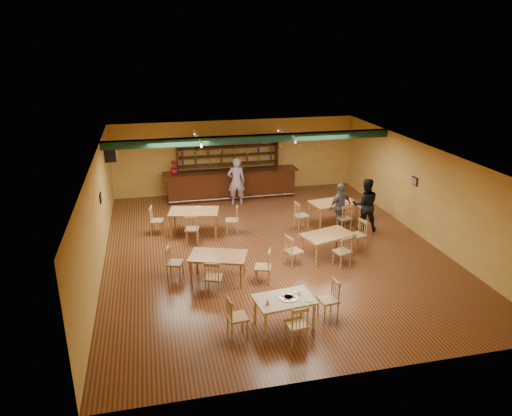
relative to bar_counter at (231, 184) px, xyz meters
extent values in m
plane|color=#4E2716|center=(0.35, -5.15, -0.56)|extent=(12.00, 12.00, 0.00)
cube|color=black|center=(0.35, -2.35, 2.31)|extent=(10.00, 0.30, 0.25)
cube|color=white|center=(-1.45, -1.75, 2.38)|extent=(0.05, 2.50, 0.05)
cube|color=white|center=(1.75, -1.75, 2.38)|extent=(0.05, 2.50, 0.05)
cube|color=white|center=(-4.45, -0.95, 1.79)|extent=(0.34, 0.70, 0.48)
cube|color=black|center=(-4.62, -4.15, 1.14)|extent=(0.04, 0.34, 0.28)
cube|color=black|center=(5.32, -4.65, 1.14)|extent=(0.04, 0.34, 0.28)
cube|color=#381B0B|center=(0.00, 0.00, 0.00)|extent=(5.39, 0.85, 1.13)
cube|color=#381B0B|center=(0.00, 0.63, 0.57)|extent=(4.17, 0.40, 2.28)
imported|color=#A20E24|center=(-2.24, 0.00, 0.82)|extent=(0.37, 0.37, 0.52)
cube|color=#A16639|center=(-1.84, -3.40, -0.17)|extent=(1.76, 1.26, 0.80)
cube|color=#A16639|center=(2.97, -3.55, -0.17)|extent=(1.69, 1.17, 0.78)
cube|color=#A16639|center=(-1.55, -6.80, -0.19)|extent=(1.69, 1.32, 0.74)
cube|color=#A16639|center=(1.80, -6.08, -0.20)|extent=(1.65, 1.26, 0.73)
cube|color=tan|center=(-0.43, -9.26, -0.21)|extent=(1.40, 0.98, 0.70)
cylinder|color=silver|center=(-0.33, -9.26, 0.14)|extent=(0.43, 0.43, 0.01)
cylinder|color=#EAE5C6|center=(-0.85, -9.40, 0.19)|extent=(0.08, 0.08, 0.11)
cube|color=white|center=(-0.10, -9.07, 0.15)|extent=(0.25, 0.23, 0.03)
cube|color=silver|center=(-0.19, -9.21, 0.15)|extent=(0.33, 0.13, 0.00)
cylinder|color=white|center=(0.09, -9.45, 0.14)|extent=(0.24, 0.24, 0.01)
imported|color=#7A4595|center=(0.06, -0.83, 0.36)|extent=(0.70, 0.49, 1.85)
imported|color=black|center=(3.77, -4.35, 0.34)|extent=(1.00, 0.86, 1.80)
imported|color=slate|center=(3.00, -4.08, 0.24)|extent=(1.02, 0.73, 1.61)
camera|label=1|loc=(-3.11, -18.22, 5.65)|focal=33.62mm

